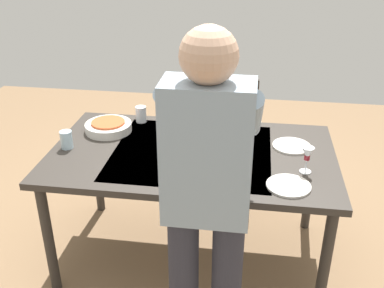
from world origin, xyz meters
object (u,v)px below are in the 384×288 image
Objects in this scene: person_server at (207,197)px; water_cup_near_left at (66,140)px; chair_near at (231,130)px; dinner_plate_near at (292,146)px; water_cup_near_right at (141,114)px; dining_table at (192,162)px; wine_bottle at (244,155)px; wine_glass_right at (307,155)px; water_cup_far_left at (168,160)px; dinner_plate_far at (289,186)px; wine_glass_left at (244,126)px; serving_bowl_pasta at (108,126)px.

person_server is 1.16m from water_cup_near_left.
chair_near is 0.87m from dinner_plate_near.
water_cup_near_left is at bearing 52.15° from water_cup_near_right.
water_cup_near_left is (0.75, 0.06, 0.13)m from dining_table.
dining_table is at bearing 78.37° from chair_near.
wine_bottle is 0.34m from wine_glass_right.
person_server is 1.01m from dinner_plate_near.
water_cup_far_left reaches higher than dinner_plate_near.
dining_table is at bearing 136.29° from water_cup_near_right.
wine_glass_right is 0.66× the size of dinner_plate_far.
wine_glass_right is at bearing 114.54° from chair_near.
wine_glass_left is 0.48m from wine_glass_right.
wine_glass_right is at bearing -120.24° from dinner_plate_far.
dinner_plate_far is at bearing -130.94° from person_server.
water_cup_near_right is at bearing 39.73° from chair_near.
person_server is (0.01, 1.63, 0.43)m from chair_near.
water_cup_far_left is at bearing 75.33° from chair_near.
dining_table is 11.17× the size of wine_glass_right.
wine_glass_right is 0.50× the size of serving_bowl_pasta.
water_cup_far_left reaches higher than serving_bowl_pasta.
water_cup_near_left is at bearing -11.20° from dinner_plate_far.
water_cup_near_left is 1.00× the size of water_cup_near_right.
water_cup_near_left is 1.36m from dinner_plate_near.
water_cup_near_left is at bearing 45.03° from chair_near.
wine_glass_left is (-0.13, -0.93, -0.08)m from person_server.
dinner_plate_far is at bearing 59.76° from wine_glass_right.
wine_glass_left is 0.31m from dinner_plate_near.
wine_glass_left is 0.66× the size of dinner_plate_near.
dinner_plate_near is at bearing -152.80° from water_cup_far_left.
dinner_plate_far is (0.10, 0.17, -0.10)m from wine_glass_right.
dinner_plate_near is at bearing 166.45° from water_cup_near_right.
wine_glass_right reaches higher than chair_near.
dinner_plate_near is (-0.28, -0.35, -0.10)m from wine_bottle.
serving_bowl_pasta is at bearing -51.95° from person_server.
dining_table is 16.86× the size of water_cup_far_left.
chair_near reaches higher than water_cup_near_right.
person_server reaches higher than dinner_plate_far.
dinner_plate_near is at bearing -165.95° from dining_table.
dinner_plate_far is (-1.13, 0.52, -0.03)m from serving_bowl_pasta.
dinner_plate_near is 0.47m from dinner_plate_far.
water_cup_far_left reaches higher than dinner_plate_far.
wine_bottle is at bearing 155.07° from serving_bowl_pasta.
wine_bottle is 2.71× the size of water_cup_near_left.
water_cup_near_right is 1.02m from dinner_plate_near.
wine_glass_left is (-0.30, -0.18, 0.18)m from dining_table.
wine_glass_right is 1.51× the size of water_cup_far_left.
water_cup_near_left is (0.92, -0.69, -0.13)m from person_server.
chair_near is at bearing -80.30° from wine_glass_left.
dinner_plate_far is (-0.25, 0.50, -0.10)m from wine_glass_left.
serving_bowl_pasta is at bearing -2.92° from dinner_plate_near.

